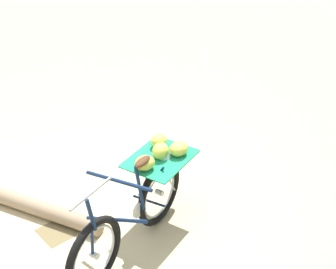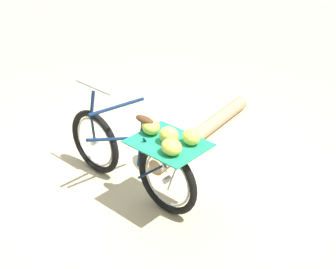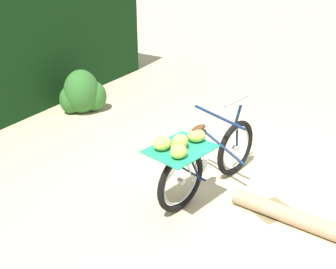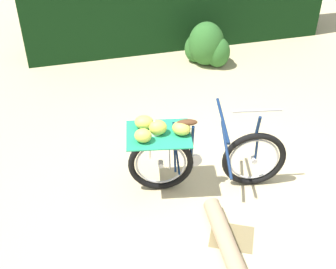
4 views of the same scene
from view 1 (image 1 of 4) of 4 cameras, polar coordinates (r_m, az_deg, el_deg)
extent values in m
plane|color=#C6B284|center=(5.04, -7.43, -13.23)|extent=(60.00, 60.00, 0.00)
torus|color=black|center=(4.50, -8.50, -13.59)|extent=(0.72, 0.27, 0.73)
torus|color=#B7B7BC|center=(4.50, -8.50, -13.59)|extent=(0.55, 0.18, 0.57)
cylinder|color=#B7B7BC|center=(4.50, -8.50, -13.59)|extent=(0.08, 0.09, 0.06)
torus|color=black|center=(5.12, -1.00, -6.69)|extent=(0.72, 0.27, 0.73)
torus|color=#B7B7BC|center=(5.12, -1.00, -6.69)|extent=(0.55, 0.18, 0.57)
cylinder|color=#B7B7BC|center=(5.12, -1.00, -6.69)|extent=(0.08, 0.09, 0.06)
cylinder|color=#0F2347|center=(4.56, -6.04, -9.75)|extent=(0.23, 0.68, 0.30)
cylinder|color=#0F2347|center=(4.36, -5.77, -5.37)|extent=(0.24, 0.69, 0.11)
cylinder|color=#0F2347|center=(4.73, -3.28, -6.21)|extent=(0.06, 0.12, 0.49)
cylinder|color=#0F2347|center=(4.99, -2.20, -7.69)|extent=(0.13, 0.37, 0.05)
cylinder|color=#0F2347|center=(4.88, -1.98, -5.50)|extent=(0.11, 0.31, 0.47)
cylinder|color=#0F2347|center=(4.39, -8.74, -12.27)|extent=(0.04, 0.05, 0.30)
cylinder|color=#0F2347|center=(4.20, -8.89, -9.16)|extent=(0.06, 0.10, 0.30)
cylinder|color=gray|center=(4.09, -8.85, -6.71)|extent=(0.51, 0.17, 0.02)
ellipsoid|color=#4C2D19|center=(4.61, -2.95, -3.14)|extent=(0.24, 0.15, 0.06)
cylinder|color=#B7B7BC|center=(4.86, -3.47, -8.73)|extent=(0.16, 0.06, 0.16)
cylinder|color=#B7B7BC|center=(4.94, -1.62, -5.52)|extent=(0.07, 0.20, 0.39)
cylinder|color=#B7B7BC|center=(5.08, -0.31, -4.33)|extent=(0.08, 0.24, 0.39)
cube|color=brown|center=(4.90, -0.91, -2.95)|extent=(0.70, 0.59, 0.02)
cube|color=#1E8C60|center=(4.89, -0.91, -2.78)|extent=(0.81, 0.71, 0.01)
ellipsoid|color=#CCC64C|center=(4.90, 1.24, -1.65)|extent=(0.22, 0.20, 0.14)
ellipsoid|color=#CCC64C|center=(4.85, -0.86, -1.93)|extent=(0.23, 0.22, 0.16)
ellipsoid|color=#CCC64C|center=(4.69, -2.70, -3.30)|extent=(0.23, 0.21, 0.14)
ellipsoid|color=#CCC64C|center=(5.02, -1.06, -0.73)|extent=(0.19, 0.17, 0.15)
cone|color=white|center=(4.86, -0.47, -1.69)|extent=(0.17, 0.17, 0.18)
cylinder|color=#9E8466|center=(5.66, -16.47, -7.51)|extent=(0.95, 1.90, 0.18)
cube|color=olive|center=(5.34, -12.20, -10.67)|extent=(0.44, 0.36, 0.01)
camera|label=2|loc=(6.02, 40.65, 19.87)|focal=52.52mm
camera|label=3|loc=(7.93, -5.39, 26.19)|focal=44.49mm
camera|label=4|loc=(6.97, -30.76, 27.38)|focal=47.06mm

